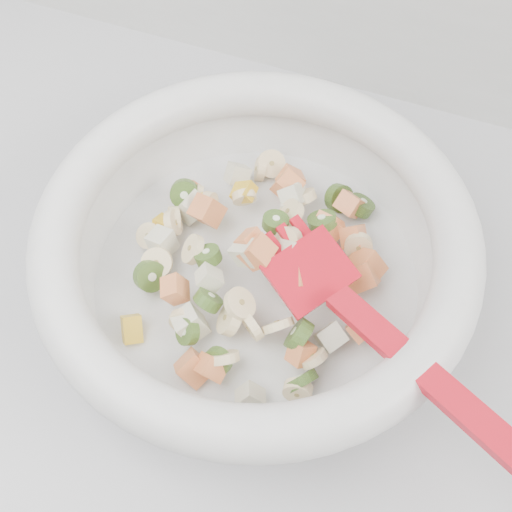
% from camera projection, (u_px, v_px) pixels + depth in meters
% --- Properties ---
extents(counter, '(2.00, 0.60, 0.90)m').
position_uv_depth(counter, '(265.00, 437.00, 0.96)').
color(counter, '#A4A3A9').
rests_on(counter, ground).
extents(mixing_bowl, '(0.44, 0.37, 0.12)m').
position_uv_depth(mixing_bowl, '(257.00, 251.00, 0.54)').
color(mixing_bowl, silver).
rests_on(mixing_bowl, counter).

